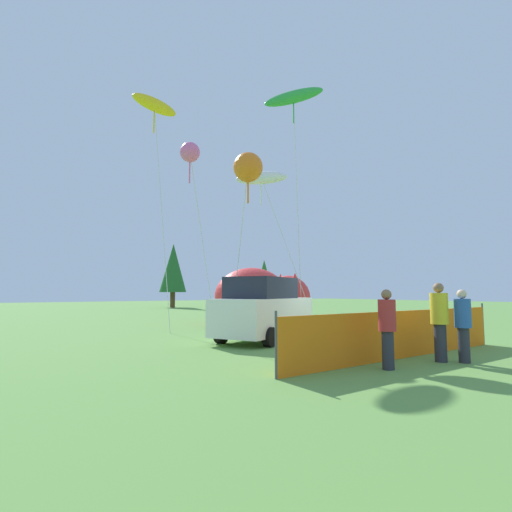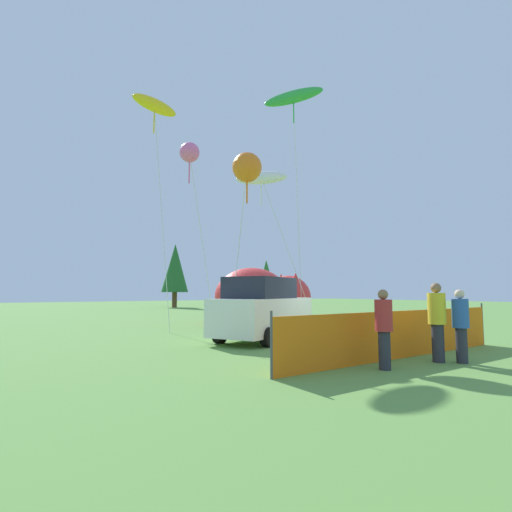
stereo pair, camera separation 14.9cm
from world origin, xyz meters
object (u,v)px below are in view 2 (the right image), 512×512
kite_yellow_hero (155,106)px  kite_green_fish (293,98)px  spectator_in_black_shirt (461,323)px  kite_pink_octopus (190,153)px  kite_orange_flower (247,168)px  kite_white_ghost (261,178)px  parked_car (263,310)px  folding_chair (378,322)px  spectator_in_red_shirt (437,319)px  spectator_in_white_shirt (384,326)px  inflatable_cat (264,298)px

kite_yellow_hero → kite_green_fish: 6.56m
spectator_in_black_shirt → kite_pink_octopus: kite_pink_octopus is taller
kite_orange_flower → kite_green_fish: (4.35, 2.60, 4.92)m
kite_pink_octopus → kite_white_ghost: (3.84, 0.32, -0.35)m
parked_car → kite_pink_octopus: kite_pink_octopus is taller
kite_yellow_hero → kite_pink_octopus: 3.58m
parked_car → kite_pink_octopus: (-1.07, 3.70, 6.31)m
kite_white_ghost → kite_orange_flower: (-3.07, -3.48, -0.95)m
folding_chair → spectator_in_red_shirt: spectator_in_red_shirt is taller
folding_chair → spectator_in_red_shirt: 5.41m
spectator_in_red_shirt → kite_green_fish: kite_green_fish is taller
parked_car → spectator_in_red_shirt: parked_car is taller
spectator_in_white_shirt → spectator_in_red_shirt: (1.79, -0.12, 0.09)m
parked_car → kite_green_fish: (4.05, 3.14, 9.92)m
kite_yellow_hero → kite_orange_flower: kite_yellow_hero is taller
inflatable_cat → spectator_in_black_shirt: bearing=-120.4°
spectator_in_red_shirt → kite_pink_octopus: (-2.08, 9.36, 6.33)m
spectator_in_white_shirt → spectator_in_black_shirt: bearing=-13.2°
kite_orange_flower → kite_pink_octopus: bearing=103.7°
spectator_in_white_shirt → kite_white_ghost: kite_white_ghost is taller
spectator_in_white_shirt → spectator_in_black_shirt: size_ratio=1.00×
spectator_in_white_shirt → spectator_in_red_shirt: 1.79m
kite_green_fish → kite_yellow_hero: bearing=154.6°
folding_chair → kite_yellow_hero: bearing=52.4°
spectator_in_white_shirt → kite_green_fish: kite_green_fish is taller
folding_chair → spectator_in_black_shirt: spectator_in_black_shirt is taller
spectator_in_red_shirt → kite_green_fish: size_ratio=0.16×
spectator_in_white_shirt → kite_yellow_hero: kite_yellow_hero is taller
kite_yellow_hero → kite_white_ghost: size_ratio=1.45×
inflatable_cat → spectator_in_red_shirt: inflatable_cat is taller
spectator_in_white_shirt → parked_car: bearing=82.0°
spectator_in_white_shirt → kite_yellow_hero: bearing=95.2°
kite_yellow_hero → parked_car: bearing=-72.9°
kite_pink_octopus → kite_green_fish: (5.13, -0.56, 3.61)m
spectator_in_black_shirt → kite_orange_flower: size_ratio=0.26×
spectator_in_black_shirt → kite_green_fish: size_ratio=0.15×
kite_orange_flower → spectator_in_black_shirt: bearing=-75.9°
spectator_in_black_shirt → kite_white_ghost: (1.43, 10.06, 6.06)m
kite_green_fish → kite_orange_flower: bearing=-149.1°
spectator_in_red_shirt → kite_orange_flower: kite_orange_flower is taller
spectator_in_white_shirt → inflatable_cat: bearing=66.5°
spectator_in_red_shirt → kite_pink_octopus: kite_pink_octopus is taller
folding_chair → spectator_in_red_shirt: (-3.23, -4.31, 0.49)m
spectator_in_black_shirt → kite_green_fish: kite_green_fish is taller
spectator_in_red_shirt → kite_white_ghost: kite_white_ghost is taller
spectator_in_white_shirt → kite_green_fish: 14.11m
folding_chair → spectator_in_black_shirt: size_ratio=0.52×
parked_car → kite_yellow_hero: size_ratio=0.44×
folding_chair → kite_green_fish: 11.36m
spectator_in_black_shirt → kite_green_fish: bearing=73.6°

